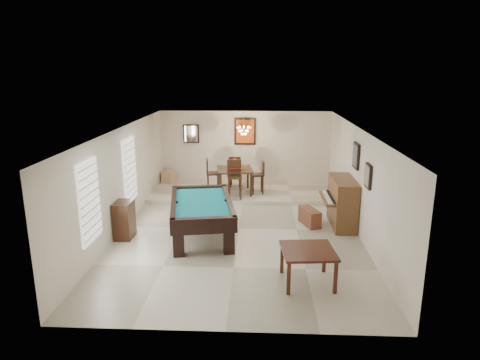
# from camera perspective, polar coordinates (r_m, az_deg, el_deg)

# --- Properties ---
(ground_plane) EXTENTS (6.00, 9.00, 0.02)m
(ground_plane) POSITION_cam_1_polar(r_m,az_deg,el_deg) (11.21, -0.14, -6.53)
(ground_plane) COLOR beige
(wall_back) EXTENTS (6.00, 0.04, 2.60)m
(wall_back) POSITION_cam_1_polar(r_m,az_deg,el_deg) (15.19, 0.68, 4.30)
(wall_back) COLOR silver
(wall_back) RESTS_ON ground_plane
(wall_front) EXTENTS (6.00, 0.04, 2.60)m
(wall_front) POSITION_cam_1_polar(r_m,az_deg,el_deg) (6.56, -2.07, -10.14)
(wall_front) COLOR silver
(wall_front) RESTS_ON ground_plane
(wall_left) EXTENTS (0.04, 9.00, 2.60)m
(wall_left) POSITION_cam_1_polar(r_m,az_deg,el_deg) (11.34, -15.47, 0.14)
(wall_left) COLOR silver
(wall_left) RESTS_ON ground_plane
(wall_right) EXTENTS (0.04, 9.00, 2.60)m
(wall_right) POSITION_cam_1_polar(r_m,az_deg,el_deg) (11.07, 15.56, -0.22)
(wall_right) COLOR silver
(wall_right) RESTS_ON ground_plane
(ceiling) EXTENTS (6.00, 9.00, 0.04)m
(ceiling) POSITION_cam_1_polar(r_m,az_deg,el_deg) (10.54, -0.15, 6.81)
(ceiling) COLOR white
(ceiling) RESTS_ON wall_back
(dining_step) EXTENTS (6.00, 2.50, 0.12)m
(dining_step) POSITION_cam_1_polar(r_m,az_deg,el_deg) (14.26, 0.49, -1.52)
(dining_step) COLOR beige
(dining_step) RESTS_ON ground_plane
(window_left_front) EXTENTS (0.06, 1.00, 1.70)m
(window_left_front) POSITION_cam_1_polar(r_m,az_deg,el_deg) (9.32, -19.42, -2.69)
(window_left_front) COLOR white
(window_left_front) RESTS_ON wall_left
(window_left_rear) EXTENTS (0.06, 1.00, 1.70)m
(window_left_rear) POSITION_cam_1_polar(r_m,az_deg,el_deg) (11.86, -14.49, 1.33)
(window_left_rear) COLOR white
(window_left_rear) RESTS_ON wall_left
(pool_table) EXTENTS (1.89, 2.89, 0.89)m
(pool_table) POSITION_cam_1_polar(r_m,az_deg,el_deg) (10.60, -5.12, -5.23)
(pool_table) COLOR black
(pool_table) RESTS_ON ground_plane
(square_table) EXTENTS (1.08, 1.08, 0.69)m
(square_table) POSITION_cam_1_polar(r_m,az_deg,el_deg) (8.52, 8.99, -11.28)
(square_table) COLOR #37170D
(square_table) RESTS_ON ground_plane
(upright_piano) EXTENTS (0.85, 1.52, 1.27)m
(upright_piano) POSITION_cam_1_polar(r_m,az_deg,el_deg) (11.52, 12.76, -2.92)
(upright_piano) COLOR brown
(upright_piano) RESTS_ON ground_plane
(piano_bench) EXTENTS (0.55, 0.85, 0.44)m
(piano_bench) POSITION_cam_1_polar(r_m,az_deg,el_deg) (11.54, 9.27, -4.87)
(piano_bench) COLOR brown
(piano_bench) RESTS_ON ground_plane
(apothecary_chest) EXTENTS (0.41, 0.61, 0.92)m
(apothecary_chest) POSITION_cam_1_polar(r_m,az_deg,el_deg) (10.86, -15.19, -5.14)
(apothecary_chest) COLOR black
(apothecary_chest) RESTS_ON ground_plane
(dining_table) EXTENTS (1.24, 1.24, 0.91)m
(dining_table) POSITION_cam_1_polar(r_m,az_deg,el_deg) (13.81, -0.71, 0.16)
(dining_table) COLOR black
(dining_table) RESTS_ON dining_step
(flower_vase) EXTENTS (0.15, 0.15, 0.21)m
(flower_vase) POSITION_cam_1_polar(r_m,az_deg,el_deg) (13.68, -0.72, 2.44)
(flower_vase) COLOR red
(flower_vase) RESTS_ON dining_table
(dining_chair_south) EXTENTS (0.49, 0.49, 1.18)m
(dining_chair_south) POSITION_cam_1_polar(r_m,az_deg,el_deg) (13.15, -0.72, 0.02)
(dining_chair_south) COLOR black
(dining_chair_south) RESTS_ON dining_step
(dining_chair_north) EXTENTS (0.41, 0.41, 1.07)m
(dining_chair_north) POSITION_cam_1_polar(r_m,az_deg,el_deg) (14.51, -0.63, 1.19)
(dining_chair_north) COLOR black
(dining_chair_north) RESTS_ON dining_step
(dining_chair_west) EXTENTS (0.46, 0.46, 1.10)m
(dining_chair_west) POSITION_cam_1_polar(r_m,az_deg,el_deg) (13.82, -3.62, 0.53)
(dining_chair_west) COLOR black
(dining_chair_west) RESTS_ON dining_step
(dining_chair_east) EXTENTS (0.44, 0.44, 1.05)m
(dining_chair_east) POSITION_cam_1_polar(r_m,az_deg,el_deg) (13.74, 2.34, 0.37)
(dining_chair_east) COLOR black
(dining_chair_east) RESTS_ON dining_step
(corner_bench) EXTENTS (0.48, 0.54, 0.41)m
(corner_bench) POSITION_cam_1_polar(r_m,az_deg,el_deg) (15.34, -9.48, 0.48)
(corner_bench) COLOR tan
(corner_bench) RESTS_ON dining_step
(chandelier) EXTENTS (0.44, 0.44, 0.60)m
(chandelier) POSITION_cam_1_polar(r_m,az_deg,el_deg) (13.76, 0.50, 7.00)
(chandelier) COLOR #FFE5B2
(chandelier) RESTS_ON ceiling
(back_painting) EXTENTS (0.75, 0.06, 0.95)m
(back_painting) POSITION_cam_1_polar(r_m,az_deg,el_deg) (15.05, 0.68, 6.52)
(back_painting) COLOR #D84C14
(back_painting) RESTS_ON wall_back
(back_mirror) EXTENTS (0.55, 0.06, 0.65)m
(back_mirror) POSITION_cam_1_polar(r_m,az_deg,el_deg) (15.25, -6.52, 6.15)
(back_mirror) COLOR white
(back_mirror) RESTS_ON wall_back
(right_picture_upper) EXTENTS (0.06, 0.55, 0.65)m
(right_picture_upper) POSITION_cam_1_polar(r_m,az_deg,el_deg) (11.21, 15.24, 3.14)
(right_picture_upper) COLOR slate
(right_picture_upper) RESTS_ON wall_right
(right_picture_lower) EXTENTS (0.06, 0.45, 0.55)m
(right_picture_lower) POSITION_cam_1_polar(r_m,az_deg,el_deg) (10.02, 16.72, 0.51)
(right_picture_lower) COLOR gray
(right_picture_lower) RESTS_ON wall_right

